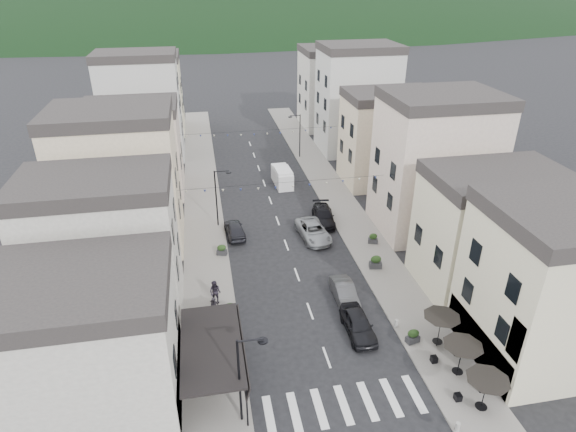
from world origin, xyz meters
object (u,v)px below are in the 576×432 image
parked_car_b (345,293)px  pedestrian_b (215,292)px  parked_car_a (358,324)px  pedestrian_a (214,308)px  delivery_van (282,176)px  parked_car_e (235,229)px  parked_car_d (323,216)px  parked_car_c (313,231)px

parked_car_b → pedestrian_b: pedestrian_b is taller
parked_car_a → pedestrian_a: 10.53m
pedestrian_b → parked_car_b: bearing=19.8°
delivery_van → pedestrian_b: delivery_van is taller
parked_car_a → parked_car_e: bearing=115.2°
parked_car_a → delivery_van: (-0.69, 27.15, 0.32)m
parked_car_e → delivery_van: size_ratio=0.90×
pedestrian_b → parked_car_e: bearing=104.9°
parked_car_a → delivery_van: 27.16m
pedestrian_a → parked_car_a: bearing=-27.6°
parked_car_a → pedestrian_a: (-9.94, 3.47, 0.22)m
parked_car_d → pedestrian_b: (-11.54, -11.61, 0.37)m
parked_car_b → delivery_van: (-0.84, 23.31, 0.38)m
parked_car_e → pedestrian_b: (-2.39, -10.46, 0.38)m
parked_car_b → parked_car_d: parked_car_d is taller
parked_car_d → parked_car_b: bearing=-89.9°
parked_car_a → parked_car_e: 17.33m
parked_car_e → pedestrian_a: 12.47m
pedestrian_a → parked_car_c: bearing=38.0°
delivery_van → pedestrian_b: size_ratio=2.38×
parked_car_d → pedestrian_a: 17.75m
pedestrian_a → parked_car_e: bearing=69.9°
parked_car_c → delivery_van: (-0.69, 13.25, 0.34)m
parked_car_e → pedestrian_b: bearing=72.0°
delivery_van → pedestrian_b: bearing=-114.9°
parked_car_d → parked_car_e: 9.22m
parked_car_c → delivery_van: delivery_van is taller
pedestrian_a → pedestrian_b: bearing=76.7°
parked_car_b → parked_car_e: (-7.54, 11.83, 0.01)m
parked_car_c → parked_car_e: bearing=160.7°
delivery_van → parked_car_c: bearing=-89.4°
parked_car_a → parked_car_c: parked_car_a is taller
pedestrian_a → pedestrian_b: (0.15, 1.75, 0.12)m
parked_car_e → delivery_van: 13.29m
parked_car_a → parked_car_b: bearing=87.8°
delivery_van → pedestrian_b: (-9.10, -21.93, 0.02)m
parked_car_b → parked_car_c: parked_car_c is taller
pedestrian_b → parked_car_a: bearing=-0.3°
parked_car_e → parked_car_d: bearing=-177.9°
pedestrian_b → pedestrian_a: bearing=-67.2°
parked_car_b → parked_car_d: bearing=83.3°
parked_car_e → pedestrian_b: size_ratio=2.14×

